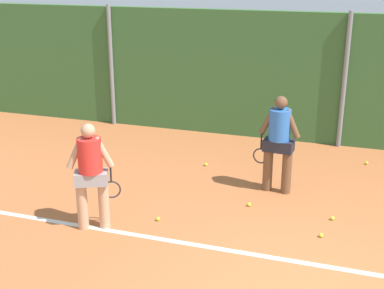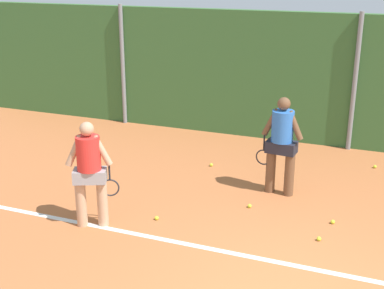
% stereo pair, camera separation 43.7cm
% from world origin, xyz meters
% --- Properties ---
extents(ground_plane, '(29.40, 29.40, 0.00)m').
position_xyz_m(ground_plane, '(0.00, 1.87, 0.00)').
color(ground_plane, '#B76638').
extents(hedge_fence_backdrop, '(19.11, 0.25, 2.89)m').
position_xyz_m(hedge_fence_backdrop, '(0.00, 6.35, 1.44)').
color(hedge_fence_backdrop, '#386633').
rests_on(hedge_fence_backdrop, ground_plane).
extents(fence_post_left, '(0.10, 0.10, 2.95)m').
position_xyz_m(fence_post_left, '(-5.51, 6.17, 1.48)').
color(fence_post_left, gray).
rests_on(fence_post_left, ground_plane).
extents(fence_post_center, '(0.10, 0.10, 2.95)m').
position_xyz_m(fence_post_center, '(0.00, 6.17, 1.48)').
color(fence_post_center, gray).
rests_on(fence_post_center, ground_plane).
extents(court_baseline_paint, '(13.96, 0.10, 0.01)m').
position_xyz_m(court_baseline_paint, '(0.00, 1.08, 0.00)').
color(court_baseline_paint, white).
rests_on(court_baseline_paint, ground_plane).
extents(player_foreground_near, '(0.71, 0.46, 1.68)m').
position_xyz_m(player_foreground_near, '(-3.36, 1.10, 0.94)').
color(player_foreground_near, tan).
rests_on(player_foreground_near, ground_plane).
extents(player_midcourt, '(0.81, 0.37, 1.75)m').
position_xyz_m(player_midcourt, '(-0.92, 3.33, 0.98)').
color(player_midcourt, brown).
rests_on(player_midcourt, ground_plane).
extents(tennis_ball_1, '(0.07, 0.07, 0.07)m').
position_xyz_m(tennis_ball_1, '(-2.51, 1.61, 0.03)').
color(tennis_ball_1, '#CCDB33').
rests_on(tennis_ball_1, ground_plane).
extents(tennis_ball_2, '(0.07, 0.07, 0.07)m').
position_xyz_m(tennis_ball_2, '(-0.00, 1.88, 0.03)').
color(tennis_ball_2, '#CCDB33').
rests_on(tennis_ball_2, ground_plane).
extents(tennis_ball_3, '(0.07, 0.07, 0.07)m').
position_xyz_m(tennis_ball_3, '(-2.46, 4.11, 0.03)').
color(tennis_ball_3, '#CCDB33').
rests_on(tennis_ball_3, ground_plane).
extents(tennis_ball_4, '(0.07, 0.07, 0.07)m').
position_xyz_m(tennis_ball_4, '(-1.25, 2.57, 0.03)').
color(tennis_ball_4, '#CCDB33').
rests_on(tennis_ball_4, ground_plane).
extents(tennis_ball_5, '(0.07, 0.07, 0.07)m').
position_xyz_m(tennis_ball_5, '(0.12, 2.49, 0.03)').
color(tennis_ball_5, '#CCDB33').
rests_on(tennis_ball_5, ground_plane).
extents(tennis_ball_7, '(0.07, 0.07, 0.07)m').
position_xyz_m(tennis_ball_7, '(0.61, 5.20, 0.03)').
color(tennis_ball_7, '#CCDB33').
rests_on(tennis_ball_7, ground_plane).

